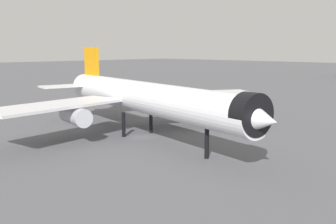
{
  "coord_description": "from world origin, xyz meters",
  "views": [
    {
      "loc": [
        60.38,
        -53.33,
        17.78
      ],
      "look_at": [
        8.79,
        -1.17,
        6.23
      ],
      "focal_mm": 43.37,
      "sensor_mm": 36.0,
      "label": 1
    }
  ],
  "objects": [
    {
      "name": "ground",
      "position": [
        0.0,
        0.0,
        0.0
      ],
      "size": [
        900.0,
        900.0,
        0.0
      ],
      "primitive_type": "plane",
      "color": "#56565B"
    },
    {
      "name": "airliner_near_gate",
      "position": [
        0.36,
        0.42,
        7.96
      ],
      "size": [
        67.41,
        60.79,
        18.08
      ],
      "rotation": [
        0.0,
        0.0,
        -0.19
      ],
      "color": "white",
      "rests_on": "ground"
    },
    {
      "name": "baggage_tug_wing",
      "position": [
        -24.29,
        30.81,
        0.97
      ],
      "size": [
        2.18,
        3.35,
        1.85
      ],
      "rotation": [
        0.0,
        0.0,
        4.61
      ],
      "color": "black",
      "rests_on": "ground"
    },
    {
      "name": "baggage_cart_trailing",
      "position": [
        -4.75,
        38.13,
        0.98
      ],
      "size": [
        2.69,
        2.85,
        1.82
      ],
      "rotation": [
        0.0,
        0.0,
        1.06
      ],
      "color": "black",
      "rests_on": "ground"
    }
  ]
}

